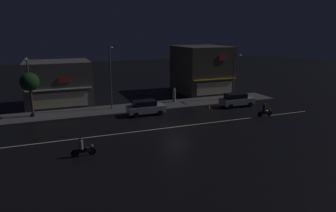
# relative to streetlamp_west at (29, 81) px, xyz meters

# --- Properties ---
(ground_plane) EXTENTS (140.00, 140.00, 0.00)m
(ground_plane) POSITION_rel_streetlamp_west_xyz_m (13.63, -9.04, -4.05)
(ground_plane) COLOR black
(lane_divider_stripe) EXTENTS (33.43, 0.16, 0.01)m
(lane_divider_stripe) POSITION_rel_streetlamp_west_xyz_m (13.63, -9.04, -4.04)
(lane_divider_stripe) COLOR beige
(lane_divider_stripe) RESTS_ON ground
(sidewalk_far) EXTENTS (35.19, 4.32, 0.14)m
(sidewalk_far) POSITION_rel_streetlamp_west_xyz_m (13.63, -0.22, -3.98)
(sidewalk_far) COLOR #4C4C4F
(sidewalk_far) RESTS_ON ground
(storefront_left_block) EXTENTS (7.16, 8.80, 7.09)m
(storefront_left_block) POSITION_rel_streetlamp_west_xyz_m (24.19, 6.26, -0.50)
(storefront_left_block) COLOR #4C443A
(storefront_left_block) RESTS_ON ground
(storefront_center_block) EXTENTS (7.96, 6.71, 5.65)m
(storefront_center_block) POSITION_rel_streetlamp_west_xyz_m (3.07, 5.22, -1.23)
(storefront_center_block) COLOR #56514C
(storefront_center_block) RESTS_ON ground
(streetlamp_west) EXTENTS (0.44, 1.64, 6.56)m
(streetlamp_west) POSITION_rel_streetlamp_west_xyz_m (0.00, 0.00, 0.00)
(streetlamp_west) COLOR #47494C
(streetlamp_west) RESTS_ON sidewalk_far
(streetlamp_mid) EXTENTS (0.44, 1.64, 7.58)m
(streetlamp_mid) POSITION_rel_streetlamp_west_xyz_m (8.89, -0.03, 0.53)
(streetlamp_mid) COLOR #47494C
(streetlamp_mid) RESTS_ON sidewalk_far
(streetlamp_east) EXTENTS (0.44, 1.64, 6.29)m
(streetlamp_east) POSITION_rel_streetlamp_west_xyz_m (25.70, -0.61, -0.14)
(streetlamp_east) COLOR #47494C
(streetlamp_east) RESTS_ON sidewalk_far
(pedestrian_on_sidewalk) EXTENTS (0.39, 0.39, 1.90)m
(pedestrian_on_sidewalk) POSITION_rel_streetlamp_west_xyz_m (17.38, 0.76, -3.03)
(pedestrian_on_sidewalk) COLOR gray
(pedestrian_on_sidewalk) RESTS_ON sidewalk_far
(street_tree) EXTENTS (2.01, 2.01, 4.88)m
(street_tree) POSITION_rel_streetlamp_west_xyz_m (0.06, -0.20, -0.08)
(street_tree) COLOR #473323
(street_tree) RESTS_ON sidewalk_far
(parked_car_near_kerb) EXTENTS (4.30, 1.98, 1.67)m
(parked_car_near_kerb) POSITION_rel_streetlamp_west_xyz_m (12.05, -3.56, -3.18)
(parked_car_near_kerb) COLOR #9EA0A5
(parked_car_near_kerb) RESTS_ON ground
(parked_car_trailing) EXTENTS (4.30, 1.98, 1.67)m
(parked_car_trailing) POSITION_rel_streetlamp_west_xyz_m (24.02, -3.96, -3.18)
(parked_car_trailing) COLOR #9EA0A5
(parked_car_trailing) RESTS_ON ground
(motorcycle_lead) EXTENTS (1.90, 0.60, 1.52)m
(motorcycle_lead) POSITION_rel_streetlamp_west_xyz_m (4.05, -13.19, -3.42)
(motorcycle_lead) COLOR black
(motorcycle_lead) RESTS_ON ground
(motorcycle_following) EXTENTS (1.90, 0.60, 1.52)m
(motorcycle_following) POSITION_rel_streetlamp_west_xyz_m (24.30, -9.11, -3.42)
(motorcycle_following) COLOR black
(motorcycle_following) RESTS_ON ground
(traffic_cone) EXTENTS (0.36, 0.36, 0.55)m
(traffic_cone) POSITION_rel_streetlamp_west_xyz_m (20.37, -3.38, -3.77)
(traffic_cone) COLOR orange
(traffic_cone) RESTS_ON ground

